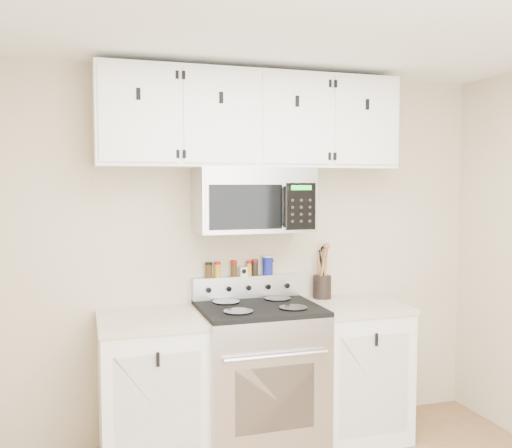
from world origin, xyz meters
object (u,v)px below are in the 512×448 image
at_px(microwave, 253,200).
at_px(utensil_crock, 322,285).
at_px(range, 259,376).
at_px(salt_canister, 268,265).

height_order(microwave, utensil_crock, microwave).
relative_size(range, microwave, 1.45).
xyz_separation_m(range, microwave, (0.00, 0.13, 1.14)).
height_order(range, microwave, microwave).
bearing_deg(range, utensil_crock, 23.03).
bearing_deg(salt_canister, microwave, -134.74).
xyz_separation_m(utensil_crock, salt_canister, (-0.39, 0.05, 0.15)).
relative_size(microwave, salt_canister, 5.69).
bearing_deg(range, salt_canister, 61.29).
bearing_deg(microwave, utensil_crock, 10.93).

